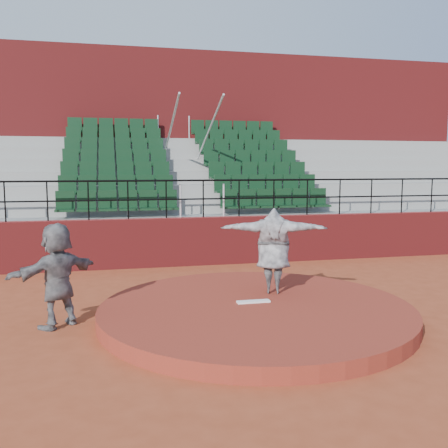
% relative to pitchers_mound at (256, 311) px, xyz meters
% --- Properties ---
extents(ground, '(90.00, 90.00, 0.00)m').
position_rel_pitchers_mound_xyz_m(ground, '(0.00, 0.00, -0.12)').
color(ground, '#933D21').
rests_on(ground, ground).
extents(pitchers_mound, '(5.50, 5.50, 0.25)m').
position_rel_pitchers_mound_xyz_m(pitchers_mound, '(0.00, 0.00, 0.00)').
color(pitchers_mound, maroon).
rests_on(pitchers_mound, ground).
extents(pitching_rubber, '(0.60, 0.15, 0.03)m').
position_rel_pitchers_mound_xyz_m(pitching_rubber, '(0.00, 0.15, 0.14)').
color(pitching_rubber, white).
rests_on(pitching_rubber, pitchers_mound).
extents(boundary_wall, '(24.00, 0.30, 1.30)m').
position_rel_pitchers_mound_xyz_m(boundary_wall, '(0.00, 5.00, 0.53)').
color(boundary_wall, maroon).
rests_on(boundary_wall, ground).
extents(wall_railing, '(24.04, 0.05, 1.03)m').
position_rel_pitchers_mound_xyz_m(wall_railing, '(0.00, 5.00, 1.90)').
color(wall_railing, black).
rests_on(wall_railing, boundary_wall).
extents(seating_deck, '(24.00, 5.97, 4.63)m').
position_rel_pitchers_mound_xyz_m(seating_deck, '(0.00, 8.65, 1.32)').
color(seating_deck, gray).
rests_on(seating_deck, ground).
extents(press_box_facade, '(24.00, 3.00, 7.10)m').
position_rel_pitchers_mound_xyz_m(press_box_facade, '(0.00, 12.60, 3.43)').
color(press_box_facade, maroon).
rests_on(press_box_facade, ground).
extents(pitcher, '(2.09, 1.12, 1.64)m').
position_rel_pitchers_mound_xyz_m(pitcher, '(0.56, 0.73, 0.95)').
color(pitcher, black).
rests_on(pitcher, pitchers_mound).
extents(fielder, '(1.60, 1.42, 1.76)m').
position_rel_pitchers_mound_xyz_m(fielder, '(-3.35, 0.32, 0.75)').
color(fielder, black).
rests_on(fielder, ground).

